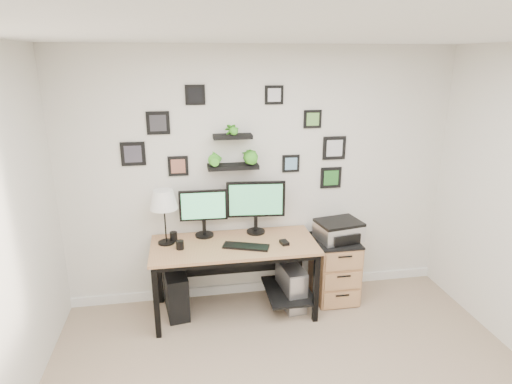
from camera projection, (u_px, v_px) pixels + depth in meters
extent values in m
plane|color=white|center=(335.00, 31.00, 2.11)|extent=(4.00, 4.00, 0.00)
plane|color=silver|center=(261.00, 177.00, 4.38)|extent=(4.00, 0.00, 4.00)
cube|color=white|center=(261.00, 286.00, 4.74)|extent=(4.00, 0.03, 0.10)
cube|color=tan|center=(234.00, 245.00, 4.15)|extent=(1.60, 0.70, 0.03)
cube|color=black|center=(234.00, 249.00, 4.16)|extent=(1.54, 0.64, 0.05)
cube|color=black|center=(231.00, 256.00, 4.54)|extent=(1.44, 0.02, 0.41)
cube|color=black|center=(288.00, 290.00, 4.41)|extent=(0.45, 0.63, 0.03)
cube|color=black|center=(156.00, 303.00, 3.86)|extent=(0.05, 0.05, 0.72)
cube|color=black|center=(159.00, 271.00, 4.42)|extent=(0.05, 0.05, 0.72)
cube|color=black|center=(316.00, 288.00, 4.10)|extent=(0.05, 0.05, 0.72)
cube|color=black|center=(300.00, 260.00, 4.67)|extent=(0.05, 0.05, 0.72)
cylinder|color=black|center=(205.00, 235.00, 4.32)|extent=(0.19, 0.19, 0.02)
cylinder|color=black|center=(204.00, 227.00, 4.30)|extent=(0.04, 0.04, 0.17)
cube|color=black|center=(203.00, 205.00, 4.22)|extent=(0.48, 0.05, 0.31)
cube|color=#4CB272|center=(203.00, 206.00, 4.20)|extent=(0.43, 0.02, 0.27)
cylinder|color=black|center=(256.00, 232.00, 4.40)|extent=(0.21, 0.21, 0.02)
cylinder|color=black|center=(256.00, 224.00, 4.38)|extent=(0.04, 0.04, 0.17)
cube|color=black|center=(256.00, 199.00, 4.29)|extent=(0.59, 0.09, 0.37)
cube|color=#4CB272|center=(256.00, 200.00, 4.27)|extent=(0.53, 0.05, 0.32)
cube|color=black|center=(246.00, 246.00, 4.06)|extent=(0.46, 0.28, 0.02)
cube|color=black|center=(284.00, 243.00, 4.13)|extent=(0.09, 0.11, 0.03)
cylinder|color=black|center=(166.00, 242.00, 4.15)|extent=(0.16, 0.16, 0.02)
cylinder|color=black|center=(165.00, 219.00, 4.08)|extent=(0.01, 0.01, 0.49)
cone|color=white|center=(164.00, 199.00, 4.02)|extent=(0.26, 0.26, 0.18)
cylinder|color=black|center=(180.00, 245.00, 4.02)|extent=(0.07, 0.07, 0.08)
cylinder|color=black|center=(174.00, 236.00, 4.19)|extent=(0.07, 0.07, 0.09)
cube|color=black|center=(176.00, 292.00, 4.28)|extent=(0.26, 0.48, 0.45)
cube|color=gray|center=(291.00, 286.00, 4.42)|extent=(0.25, 0.46, 0.44)
cube|color=silver|center=(299.00, 297.00, 4.22)|extent=(0.18, 0.03, 0.41)
cube|color=tan|center=(334.00, 269.00, 4.54)|extent=(0.42, 0.50, 0.65)
cube|color=black|center=(336.00, 240.00, 4.44)|extent=(0.43, 0.51, 0.02)
cube|color=tan|center=(342.00, 300.00, 4.36)|extent=(0.39, 0.02, 0.18)
cylinder|color=black|center=(343.00, 296.00, 4.33)|extent=(0.14, 0.02, 0.02)
cube|color=tan|center=(343.00, 281.00, 4.30)|extent=(0.39, 0.02, 0.18)
cylinder|color=black|center=(344.00, 276.00, 4.27)|extent=(0.14, 0.02, 0.02)
cube|color=tan|center=(344.00, 262.00, 4.23)|extent=(0.39, 0.02, 0.18)
cylinder|color=black|center=(345.00, 257.00, 4.20)|extent=(0.14, 0.02, 0.02)
cube|color=silver|center=(339.00, 231.00, 4.42)|extent=(0.49, 0.41, 0.17)
cube|color=black|center=(339.00, 222.00, 4.39)|extent=(0.49, 0.41, 0.03)
cube|color=black|center=(348.00, 240.00, 4.27)|extent=(0.30, 0.07, 0.10)
cube|color=black|center=(233.00, 167.00, 4.20)|extent=(0.50, 0.18, 0.04)
cube|color=black|center=(233.00, 136.00, 4.10)|extent=(0.38, 0.15, 0.04)
imported|color=green|center=(215.00, 152.00, 4.13)|extent=(0.15, 0.12, 0.27)
imported|color=green|center=(250.00, 150.00, 4.18)|extent=(0.15, 0.15, 0.27)
imported|color=green|center=(232.00, 121.00, 4.06)|extent=(0.13, 0.09, 0.25)
cube|color=black|center=(313.00, 119.00, 4.28)|extent=(0.18, 0.02, 0.18)
cube|color=#66A149|center=(313.00, 119.00, 4.27)|extent=(0.13, 0.00, 0.13)
cube|color=black|center=(274.00, 95.00, 4.14)|extent=(0.18, 0.02, 0.18)
cube|color=silver|center=(274.00, 95.00, 4.13)|extent=(0.13, 0.00, 0.13)
cube|color=black|center=(334.00, 148.00, 4.41)|extent=(0.24, 0.02, 0.24)
cube|color=silver|center=(335.00, 148.00, 4.40)|extent=(0.17, 0.00, 0.17)
cube|color=black|center=(158.00, 123.00, 4.03)|extent=(0.22, 0.02, 0.22)
cube|color=#2F2E32|center=(158.00, 123.00, 4.02)|extent=(0.15, 0.00, 0.15)
cube|color=black|center=(195.00, 95.00, 4.01)|extent=(0.19, 0.02, 0.19)
cube|color=black|center=(195.00, 95.00, 4.00)|extent=(0.13, 0.00, 0.13)
cube|color=black|center=(291.00, 164.00, 4.38)|extent=(0.18, 0.02, 0.18)
cube|color=#6E9DC1|center=(291.00, 164.00, 4.37)|extent=(0.13, 0.00, 0.13)
cube|color=black|center=(178.00, 166.00, 4.19)|extent=(0.20, 0.02, 0.20)
cube|color=#965845|center=(178.00, 166.00, 4.18)|extent=(0.14, 0.00, 0.14)
cube|color=black|center=(133.00, 154.00, 4.08)|extent=(0.23, 0.02, 0.23)
cube|color=#3E3A46|center=(133.00, 154.00, 4.07)|extent=(0.16, 0.00, 0.16)
cube|color=black|center=(331.00, 178.00, 4.50)|extent=(0.22, 0.02, 0.22)
cube|color=#2A742A|center=(331.00, 178.00, 4.49)|extent=(0.16, 0.00, 0.16)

